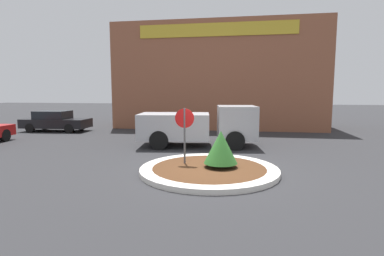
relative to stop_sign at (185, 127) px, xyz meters
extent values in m
plane|color=#2D2D30|center=(0.94, -0.47, -1.50)|extent=(120.00, 120.00, 0.00)
cylinder|color=silver|center=(0.94, -0.47, -1.42)|extent=(4.73, 4.73, 0.17)
cylinder|color=#4C2D19|center=(0.94, -0.47, -1.41)|extent=(3.88, 3.88, 0.17)
cylinder|color=#4C4C51|center=(0.00, 0.00, -0.41)|extent=(0.07, 0.07, 2.17)
cylinder|color=#B71414|center=(0.00, 0.00, 0.31)|extent=(0.69, 0.03, 0.69)
cylinder|color=brown|center=(1.32, -0.36, -1.26)|extent=(0.08, 0.08, 0.14)
cone|color=#2D6B28|center=(1.32, -0.36, -0.63)|extent=(1.15, 1.15, 1.12)
cube|color=#B2B2B7|center=(1.76, 4.66, -0.27)|extent=(2.12, 2.37, 1.64)
cube|color=#B2B2B7|center=(-1.35, 4.26, -0.46)|extent=(3.75, 2.69, 1.25)
cube|color=black|center=(2.40, 4.75, 0.02)|extent=(0.29, 1.91, 0.57)
cylinder|color=black|center=(1.45, 5.67, -1.04)|extent=(0.94, 0.36, 0.91)
cylinder|color=black|center=(1.72, 3.61, -1.04)|extent=(0.94, 0.36, 0.91)
cylinder|color=black|center=(-2.12, 5.20, -1.04)|extent=(0.94, 0.36, 0.91)
cylinder|color=black|center=(-1.85, 3.14, -1.04)|extent=(0.94, 0.36, 0.91)
cube|color=#93563D|center=(0.17, 13.74, 2.41)|extent=(15.58, 6.00, 7.81)
cube|color=gold|center=(0.17, 10.71, 5.51)|extent=(10.91, 0.08, 0.90)
cylinder|color=black|center=(-10.96, 4.07, -1.16)|extent=(0.25, 0.70, 0.68)
cube|color=black|center=(-10.82, 8.56, -0.92)|extent=(4.62, 2.04, 0.62)
cube|color=black|center=(-11.05, 8.54, -0.34)|extent=(2.25, 1.70, 0.55)
cylinder|color=black|center=(-9.46, 9.46, -1.19)|extent=(0.64, 0.23, 0.63)
cylinder|color=black|center=(-9.38, 7.79, -1.19)|extent=(0.64, 0.23, 0.63)
cylinder|color=black|center=(-12.27, 9.32, -1.19)|extent=(0.64, 0.23, 0.63)
cylinder|color=black|center=(-12.19, 7.65, -1.19)|extent=(0.64, 0.23, 0.63)
camera|label=1|loc=(2.02, -10.44, 1.23)|focal=28.00mm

